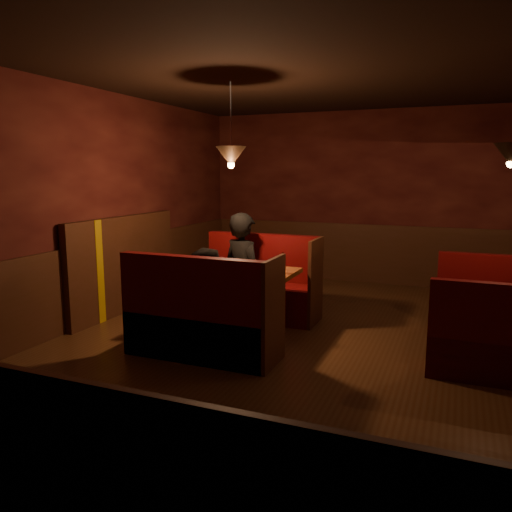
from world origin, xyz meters
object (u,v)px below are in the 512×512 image
at_px(main_bench_far, 261,291).
at_px(diner_b, 209,285).
at_px(main_table, 233,285).
at_px(second_bench_near, 505,350).
at_px(main_bench_near, 201,326).
at_px(diner_a, 243,253).
at_px(second_bench_far, 496,311).
at_px(second_table, 499,309).

height_order(main_bench_far, diner_b, diner_b).
relative_size(main_bench_far, diner_b, 1.08).
height_order(main_table, main_bench_far, main_bench_far).
distance_m(second_bench_near, diner_b, 2.85).
bearing_deg(second_bench_near, main_bench_near, -169.53).
xyz_separation_m(main_bench_far, diner_a, (-0.16, -0.20, 0.52)).
bearing_deg(diner_b, main_bench_far, 92.05).
relative_size(second_bench_far, second_bench_near, 1.00).
bearing_deg(second_bench_far, diner_b, -147.62).
relative_size(second_table, second_bench_near, 0.90).
distance_m(main_table, main_bench_near, 0.85).
bearing_deg(second_bench_far, main_bench_far, -173.88).
relative_size(second_table, diner_b, 0.81).
bearing_deg(second_table, diner_b, -158.93).
bearing_deg(second_bench_far, main_bench_near, -145.52).
bearing_deg(second_bench_near, second_table, 92.20).
bearing_deg(main_table, second_table, 8.34).
bearing_deg(main_bench_far, diner_b, -89.31).
bearing_deg(second_bench_far, diner_a, -170.44).
bearing_deg(main_bench_near, diner_b, 83.62).
bearing_deg(second_table, main_bench_far, 171.74).
relative_size(main_bench_near, diner_a, 0.91).
distance_m(main_table, diner_a, 0.69).
distance_m(main_table, second_bench_near, 2.86).
distance_m(second_bench_far, diner_a, 3.07).
relative_size(main_bench_far, second_bench_far, 1.21).
xyz_separation_m(main_table, second_bench_near, (2.83, -0.30, -0.30)).
bearing_deg(second_table, second_bench_near, -87.80).
distance_m(main_bench_near, second_table, 3.05).
height_order(second_bench_far, second_bench_near, same).
relative_size(main_table, second_bench_far, 1.10).
relative_size(main_bench_far, second_bench_near, 1.21).
xyz_separation_m(main_bench_near, diner_a, (-0.16, 1.43, 0.52)).
bearing_deg(main_table, main_bench_near, -88.86).
bearing_deg(diner_a, second_bench_far, -145.62).
bearing_deg(diner_b, second_bench_near, 8.70).
xyz_separation_m(main_bench_far, second_bench_far, (2.82, 0.30, -0.05)).
bearing_deg(second_table, main_bench_near, -156.25).
bearing_deg(main_bench_near, second_bench_near, 10.47).
bearing_deg(main_bench_far, main_table, -91.15).
xyz_separation_m(main_table, second_bench_far, (2.83, 1.12, -0.30)).
relative_size(main_bench_far, second_table, 1.34).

